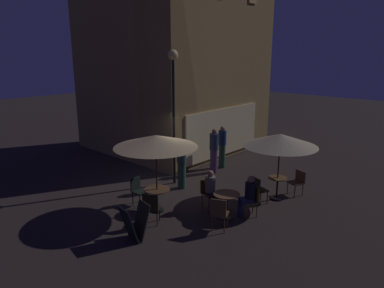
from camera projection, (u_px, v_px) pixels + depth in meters
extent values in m
plane|color=#302624|center=(175.00, 191.00, 12.48)|extent=(60.00, 60.00, 0.00)
cube|color=olive|center=(211.00, 51.00, 15.96)|extent=(7.01, 2.01, 9.51)
cube|color=olive|center=(133.00, 51.00, 15.76)|extent=(2.01, 6.87, 9.51)
cube|color=beige|center=(224.00, 132.00, 15.91)|extent=(4.91, 0.08, 2.10)
cylinder|color=black|center=(174.00, 123.00, 12.67)|extent=(0.10, 0.10, 4.50)
sphere|color=#F5DB7B|center=(173.00, 55.00, 12.08)|extent=(0.36, 0.36, 0.36)
cube|color=black|center=(141.00, 220.00, 9.25)|extent=(0.39, 0.59, 0.94)
cube|color=black|center=(128.00, 224.00, 9.04)|extent=(0.39, 0.59, 0.94)
cylinder|color=black|center=(158.00, 210.00, 10.93)|extent=(0.40, 0.40, 0.03)
cylinder|color=black|center=(157.00, 200.00, 10.84)|extent=(0.06, 0.06, 0.69)
cylinder|color=brown|center=(157.00, 189.00, 10.75)|extent=(0.78, 0.78, 0.03)
cylinder|color=black|center=(276.00, 199.00, 11.79)|extent=(0.40, 0.40, 0.03)
cylinder|color=black|center=(277.00, 189.00, 11.71)|extent=(0.06, 0.06, 0.73)
cylinder|color=brown|center=(278.00, 178.00, 11.61)|extent=(0.61, 0.61, 0.03)
cylinder|color=black|center=(226.00, 217.00, 10.47)|extent=(0.40, 0.40, 0.03)
cylinder|color=black|center=(226.00, 206.00, 10.38)|extent=(0.06, 0.06, 0.73)
cylinder|color=brown|center=(227.00, 194.00, 10.28)|extent=(0.77, 0.77, 0.03)
cylinder|color=black|center=(158.00, 210.00, 10.92)|extent=(0.36, 0.36, 0.06)
cylinder|color=#4A351F|center=(157.00, 175.00, 10.63)|extent=(0.05, 0.05, 2.33)
cone|color=tan|center=(156.00, 141.00, 10.37)|extent=(2.47, 2.47, 0.35)
cylinder|color=black|center=(276.00, 198.00, 11.79)|extent=(0.36, 0.36, 0.06)
cylinder|color=#473525|center=(278.00, 168.00, 11.53)|extent=(0.05, 0.05, 2.16)
cone|color=tan|center=(280.00, 140.00, 11.29)|extent=(2.38, 2.38, 0.39)
cylinder|color=black|center=(147.00, 213.00, 10.29)|extent=(0.03, 0.03, 0.44)
cylinder|color=black|center=(159.00, 213.00, 10.26)|extent=(0.03, 0.03, 0.44)
cylinder|color=black|center=(145.00, 218.00, 9.95)|extent=(0.03, 0.03, 0.44)
cylinder|color=black|center=(157.00, 219.00, 9.92)|extent=(0.03, 0.03, 0.44)
cube|color=black|center=(152.00, 208.00, 10.04)|extent=(0.61, 0.61, 0.04)
cube|color=black|center=(150.00, 203.00, 9.79)|extent=(0.29, 0.37, 0.48)
cylinder|color=black|center=(147.00, 198.00, 11.34)|extent=(0.03, 0.03, 0.43)
cylinder|color=black|center=(140.00, 201.00, 11.10)|extent=(0.03, 0.03, 0.43)
cylinder|color=black|center=(140.00, 196.00, 11.52)|extent=(0.03, 0.03, 0.43)
cylinder|color=black|center=(133.00, 199.00, 11.28)|extent=(0.03, 0.03, 0.43)
cube|color=black|center=(140.00, 192.00, 11.25)|extent=(0.43, 0.43, 0.04)
cube|color=black|center=(135.00, 184.00, 11.30)|extent=(0.40, 0.08, 0.42)
cylinder|color=brown|center=(295.00, 192.00, 11.86)|extent=(0.03, 0.03, 0.42)
cylinder|color=brown|center=(287.00, 188.00, 12.16)|extent=(0.03, 0.03, 0.42)
cylinder|color=brown|center=(303.00, 190.00, 12.01)|extent=(0.03, 0.03, 0.42)
cylinder|color=brown|center=(295.00, 187.00, 12.32)|extent=(0.03, 0.03, 0.42)
cube|color=brown|center=(295.00, 183.00, 12.03)|extent=(0.57, 0.57, 0.04)
cube|color=brown|center=(300.00, 176.00, 12.07)|extent=(0.19, 0.42, 0.38)
cylinder|color=black|center=(261.00, 194.00, 11.65)|extent=(0.03, 0.03, 0.42)
cylinder|color=black|center=(267.00, 198.00, 11.37)|extent=(0.03, 0.03, 0.42)
cylinder|color=black|center=(253.00, 196.00, 11.51)|extent=(0.03, 0.03, 0.42)
cylinder|color=black|center=(259.00, 200.00, 11.23)|extent=(0.03, 0.03, 0.42)
cube|color=black|center=(260.00, 190.00, 11.38)|extent=(0.52, 0.52, 0.04)
cube|color=black|center=(256.00, 184.00, 11.24)|extent=(0.18, 0.40, 0.42)
cylinder|color=#5D3814|center=(218.00, 202.00, 11.01)|extent=(0.03, 0.03, 0.47)
cylinder|color=#5D3814|center=(209.00, 204.00, 10.82)|extent=(0.03, 0.03, 0.47)
cylinder|color=#5D3814|center=(211.00, 198.00, 11.29)|extent=(0.03, 0.03, 0.47)
cylinder|color=#5D3814|center=(202.00, 201.00, 11.10)|extent=(0.03, 0.03, 0.47)
cube|color=#5D3814|center=(210.00, 194.00, 10.99)|extent=(0.53, 0.53, 0.04)
cube|color=#5D3814|center=(206.00, 185.00, 11.09)|extent=(0.44, 0.14, 0.40)
cylinder|color=brown|center=(215.00, 218.00, 9.96)|extent=(0.03, 0.03, 0.45)
cylinder|color=brown|center=(227.00, 220.00, 9.85)|extent=(0.03, 0.03, 0.45)
cylinder|color=brown|center=(212.00, 224.00, 9.65)|extent=(0.03, 0.03, 0.45)
cylinder|color=brown|center=(224.00, 225.00, 9.54)|extent=(0.03, 0.03, 0.45)
cube|color=brown|center=(220.00, 214.00, 9.69)|extent=(0.56, 0.56, 0.04)
cube|color=brown|center=(218.00, 208.00, 9.45)|extent=(0.21, 0.41, 0.47)
cylinder|color=brown|center=(246.00, 212.00, 10.38)|extent=(0.03, 0.03, 0.43)
cylinder|color=brown|center=(243.00, 207.00, 10.69)|extent=(0.03, 0.03, 0.43)
cylinder|color=brown|center=(257.00, 211.00, 10.45)|extent=(0.03, 0.03, 0.43)
cylinder|color=brown|center=(253.00, 206.00, 10.75)|extent=(0.03, 0.03, 0.43)
cube|color=brown|center=(250.00, 201.00, 10.51)|extent=(0.55, 0.55, 0.04)
cube|color=brown|center=(256.00, 193.00, 10.48)|extent=(0.26, 0.35, 0.45)
cube|color=black|center=(213.00, 195.00, 10.88)|extent=(0.39, 0.42, 0.14)
cylinder|color=black|center=(216.00, 204.00, 10.81)|extent=(0.14, 0.14, 0.49)
cylinder|color=slate|center=(210.00, 185.00, 10.92)|extent=(0.31, 0.31, 0.56)
sphere|color=#956851|center=(210.00, 174.00, 10.82)|extent=(0.20, 0.20, 0.20)
cube|color=navy|center=(246.00, 201.00, 10.47)|extent=(0.48, 0.47, 0.14)
cylinder|color=navy|center=(240.00, 209.00, 10.50)|extent=(0.14, 0.14, 0.49)
cylinder|color=black|center=(250.00, 191.00, 10.43)|extent=(0.32, 0.32, 0.56)
sphere|color=#98684E|center=(251.00, 179.00, 10.33)|extent=(0.21, 0.21, 0.21)
cylinder|color=#52385F|center=(214.00, 161.00, 14.27)|extent=(0.30, 0.30, 0.96)
cylinder|color=#2C3348|center=(214.00, 142.00, 14.07)|extent=(0.36, 0.36, 0.64)
sphere|color=brown|center=(214.00, 131.00, 13.96)|extent=(0.19, 0.19, 0.19)
cylinder|color=#264B31|center=(222.00, 156.00, 14.89)|extent=(0.27, 0.27, 0.98)
cylinder|color=#1C2B4B|center=(222.00, 138.00, 14.69)|extent=(0.32, 0.32, 0.60)
sphere|color=#926C4F|center=(223.00, 128.00, 14.59)|extent=(0.20, 0.20, 0.20)
cylinder|color=#2C4A3C|center=(182.00, 175.00, 12.64)|extent=(0.29, 0.29, 0.96)
cylinder|color=#2D433A|center=(182.00, 154.00, 12.45)|extent=(0.34, 0.34, 0.59)
sphere|color=beige|center=(182.00, 143.00, 12.35)|extent=(0.22, 0.22, 0.22)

